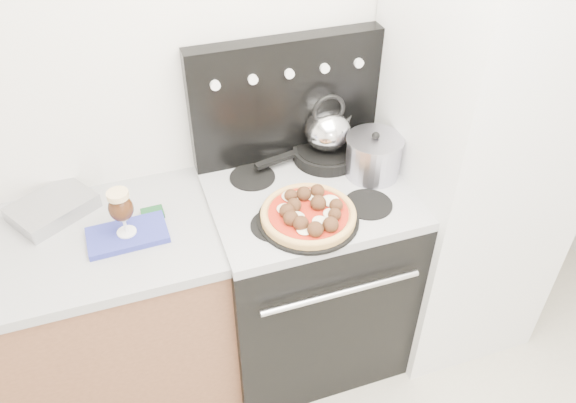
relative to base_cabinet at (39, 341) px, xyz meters
name	(u,v)px	position (x,y,z in m)	size (l,w,h in m)	color
room_shell	(414,311)	(1.02, -0.91, 0.82)	(3.52, 3.01, 2.52)	beige
base_cabinet	(39,341)	(0.00, 0.00, 0.00)	(1.45, 0.60, 0.86)	brown
countertop	(2,260)	(0.00, 0.00, 0.45)	(1.48, 0.63, 0.04)	#A3A3A6
stove_body	(306,277)	(1.10, -0.02, 0.01)	(0.76, 0.65, 0.88)	black
cooktop	(308,195)	(1.10, -0.02, 0.47)	(0.76, 0.65, 0.04)	#ADADB2
backguard	(285,99)	(1.10, 0.25, 0.74)	(0.76, 0.08, 0.50)	black
fridge	(472,154)	(1.80, -0.05, 0.52)	(0.64, 0.68, 1.90)	silver
foil_sheet	(53,208)	(0.18, 0.17, 0.50)	(0.28, 0.20, 0.06)	silver
oven_mitt	(128,235)	(0.42, -0.05, 0.48)	(0.27, 0.16, 0.02)	#2B3295
beer_glass	(122,213)	(0.42, -0.05, 0.58)	(0.08, 0.08, 0.18)	#341A0B
pizza_pan	(308,219)	(1.04, -0.18, 0.50)	(0.37, 0.37, 0.01)	black
pizza	(308,213)	(1.04, -0.18, 0.53)	(0.34, 0.34, 0.05)	tan
skillet	(326,153)	(1.25, 0.16, 0.51)	(0.27, 0.27, 0.05)	black
tea_kettle	(328,127)	(1.25, 0.16, 0.64)	(0.18, 0.18, 0.20)	silver
stock_pot	(373,157)	(1.38, 0.00, 0.57)	(0.21, 0.21, 0.15)	#ABA9B8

